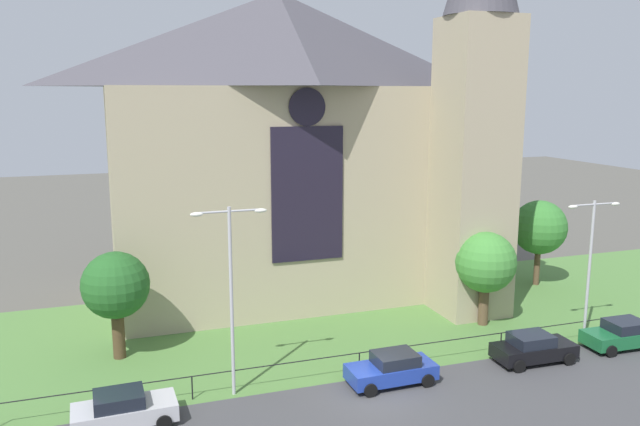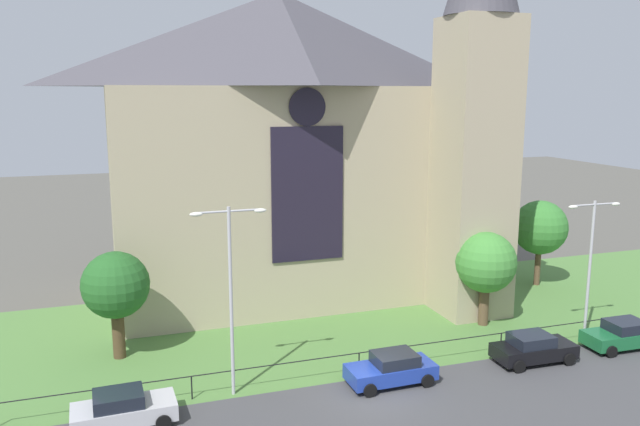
% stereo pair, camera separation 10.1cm
% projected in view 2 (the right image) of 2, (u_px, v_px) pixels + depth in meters
% --- Properties ---
extents(ground, '(160.00, 160.00, 0.00)m').
position_uv_depth(ground, '(308.00, 323.00, 38.17)').
color(ground, '#56544C').
extents(road_asphalt, '(120.00, 8.00, 0.01)m').
position_uv_depth(road_asphalt, '(393.00, 418.00, 27.00)').
color(road_asphalt, '#424244').
rests_on(road_asphalt, ground).
extents(grass_verge, '(120.00, 20.00, 0.01)m').
position_uv_depth(grass_verge, '(318.00, 335.00, 36.31)').
color(grass_verge, '#517F3D').
rests_on(grass_verge, ground).
extents(church_building, '(23.20, 16.20, 26.00)m').
position_uv_depth(church_building, '(294.00, 144.00, 42.35)').
color(church_building, tan).
rests_on(church_building, ground).
extents(iron_railing, '(32.54, 0.07, 1.13)m').
position_uv_depth(iron_railing, '(359.00, 355.00, 31.09)').
color(iron_railing, black).
rests_on(iron_railing, ground).
extents(tree_right_near, '(3.58, 3.58, 5.62)m').
position_uv_depth(tree_right_near, '(486.00, 263.00, 37.28)').
color(tree_right_near, brown).
rests_on(tree_right_near, ground).
extents(tree_right_far, '(3.83, 3.83, 6.14)m').
position_uv_depth(tree_right_far, '(540.00, 228.00, 45.07)').
color(tree_right_far, brown).
rests_on(tree_right_far, ground).
extents(tree_left_near, '(3.45, 3.45, 5.66)m').
position_uv_depth(tree_left_near, '(116.00, 286.00, 32.55)').
color(tree_left_near, '#4C3823').
rests_on(tree_left_near, ground).
extents(streetlamp_near, '(3.37, 0.26, 8.74)m').
position_uv_depth(streetlamp_near, '(230.00, 278.00, 28.18)').
color(streetlamp_near, '#B2B2B7').
rests_on(streetlamp_near, ground).
extents(streetlamp_far, '(3.37, 0.26, 7.93)m').
position_uv_depth(streetlamp_far, '(591.00, 253.00, 34.48)').
color(streetlamp_far, '#B2B2B7').
rests_on(streetlamp_far, ground).
extents(parked_car_silver, '(4.25, 2.13, 1.51)m').
position_uv_depth(parked_car_silver, '(123.00, 409.00, 26.30)').
color(parked_car_silver, '#B7B7BC').
rests_on(parked_car_silver, ground).
extents(parked_car_blue, '(4.22, 2.07, 1.51)m').
position_uv_depth(parked_car_blue, '(392.00, 369.00, 30.12)').
color(parked_car_blue, '#1E3899').
rests_on(parked_car_blue, ground).
extents(parked_car_black, '(4.25, 2.12, 1.51)m').
position_uv_depth(parked_car_black, '(533.00, 348.00, 32.54)').
color(parked_car_black, black).
rests_on(parked_car_black, ground).
extents(parked_car_green, '(4.25, 2.13, 1.51)m').
position_uv_depth(parked_car_green, '(623.00, 335.00, 34.38)').
color(parked_car_green, '#196033').
rests_on(parked_car_green, ground).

